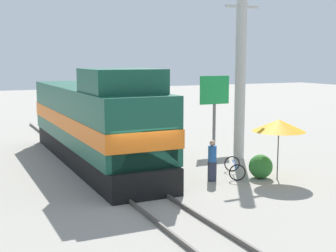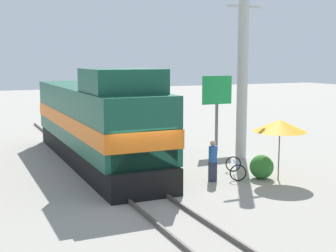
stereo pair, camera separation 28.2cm
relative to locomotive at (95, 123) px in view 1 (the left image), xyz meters
name	(u,v)px [view 1 (the left image)]	position (x,y,z in m)	size (l,w,h in m)	color
ground_plane	(137,193)	(0.00, -5.26, -1.95)	(120.00, 120.00, 0.00)	gray
rail_near	(119,193)	(-0.72, -5.26, -1.87)	(0.08, 39.89, 0.15)	#4C4742
rail_far	(155,189)	(0.72, -5.26, -1.87)	(0.08, 39.89, 0.15)	#4C4742
locomotive	(95,123)	(0.00, 0.00, 0.00)	(2.98, 13.50, 4.53)	black
utility_pole	(240,73)	(6.80, -1.75, 2.28)	(1.80, 0.52, 8.38)	#B2B2AD
vendor_umbrella	(279,125)	(5.92, -5.88, 0.29)	(2.16, 2.16, 2.49)	#4C4C4C
billboard_sign	(214,95)	(6.82, 0.70, 1.01)	(1.77, 0.12, 4.01)	#595959
shrub_cluster	(261,166)	(5.41, -5.43, -1.45)	(0.99, 0.99, 0.99)	#2D722D
person_bystander	(212,159)	(3.35, -4.99, -1.03)	(0.34, 0.34, 1.69)	#2D3347
bicycle	(235,168)	(4.65, -4.66, -1.60)	(1.32, 1.78, 0.68)	black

